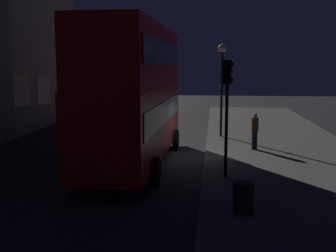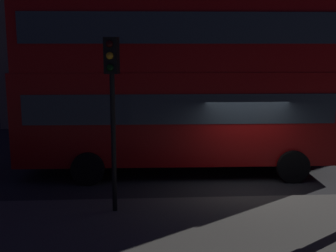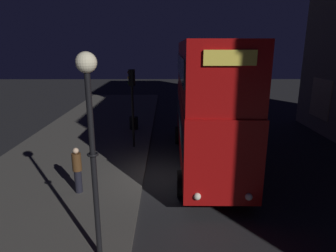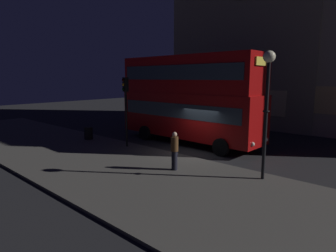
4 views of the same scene
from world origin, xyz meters
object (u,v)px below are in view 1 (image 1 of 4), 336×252
at_px(traffic_light_near_kerb, 228,94).
at_px(litter_bin, 243,198).
at_px(traffic_light_far_side, 111,88).
at_px(street_lamp, 222,70).
at_px(double_decker_bus, 135,90).
at_px(pedestrian, 255,131).

xyz_separation_m(traffic_light_near_kerb, litter_bin, (-3.64, -0.38, -2.61)).
bearing_deg(traffic_light_near_kerb, traffic_light_far_side, 46.26).
bearing_deg(traffic_light_near_kerb, street_lamp, 13.84).
distance_m(double_decker_bus, traffic_light_near_kerb, 4.17).
distance_m(traffic_light_near_kerb, pedestrian, 5.85).
xyz_separation_m(traffic_light_far_side, street_lamp, (-2.19, -7.02, 1.18)).
xyz_separation_m(pedestrian, litter_bin, (-8.88, 1.14, -0.49)).
height_order(street_lamp, pedestrian, street_lamp).
distance_m(double_decker_bus, pedestrian, 6.58).
height_order(street_lamp, litter_bin, street_lamp).
relative_size(traffic_light_near_kerb, traffic_light_far_side, 1.11).
height_order(traffic_light_near_kerb, litter_bin, traffic_light_near_kerb).
bearing_deg(pedestrian, litter_bin, 5.79).
height_order(double_decker_bus, pedestrian, double_decker_bus).
bearing_deg(traffic_light_near_kerb, double_decker_bus, 76.75).
bearing_deg(pedestrian, double_decker_bus, -44.22).
height_order(traffic_light_near_kerb, pedestrian, traffic_light_near_kerb).
xyz_separation_m(double_decker_bus, traffic_light_far_side, (9.10, 3.35, -0.42)).
xyz_separation_m(traffic_light_far_side, litter_bin, (-14.62, -7.46, -2.19)).
relative_size(double_decker_bus, traffic_light_near_kerb, 2.44).
xyz_separation_m(double_decker_bus, traffic_light_near_kerb, (-1.87, -3.73, -0.01)).
relative_size(double_decker_bus, litter_bin, 12.09).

